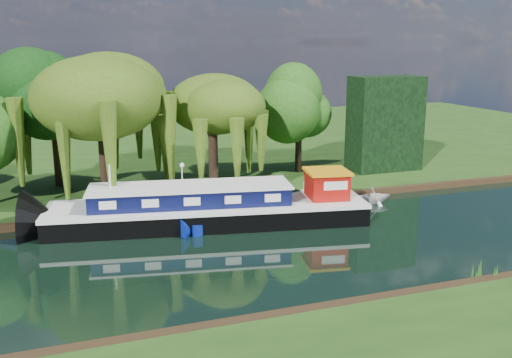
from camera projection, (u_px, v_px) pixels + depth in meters
name	position (u px, v px, depth m)	size (l,w,h in m)	color
ground	(216.00, 255.00, 30.78)	(120.00, 120.00, 0.00)	black
far_bank	(131.00, 146.00, 61.87)	(120.00, 52.00, 0.45)	#1C3B10
dutch_barge	(211.00, 208.00, 35.91)	(20.36, 7.89, 4.20)	black
narrowboat	(254.00, 210.00, 37.25)	(10.23, 5.00, 1.49)	navy
white_cruiser	(373.00, 203.00, 40.84)	(2.13, 2.47, 1.30)	silver
willow_left	(100.00, 98.00, 39.50)	(8.03, 8.03, 9.62)	black
willow_right	(213.00, 115.00, 41.73)	(6.29, 6.29, 7.67)	black
tree_far_mid	(53.00, 100.00, 42.39)	(5.81, 5.81, 9.51)	black
tree_far_right	(299.00, 108.00, 47.49)	(4.80, 4.80, 7.85)	black
conifer_hedge	(385.00, 123.00, 48.77)	(6.00, 3.00, 8.00)	black
lamppost	(182.00, 171.00, 40.00)	(0.36, 0.36, 2.56)	silver
mooring_posts	(175.00, 200.00, 38.09)	(19.16, 0.16, 1.00)	silver
reeds_near	(407.00, 282.00, 25.96)	(33.70, 1.50, 1.10)	#205015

